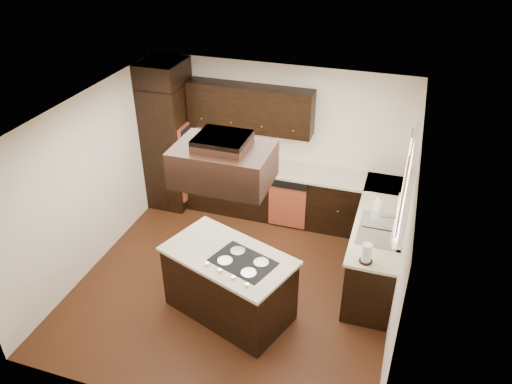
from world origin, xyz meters
TOP-DOWN VIEW (x-y plane):
  - floor at (0.00, 0.00)m, footprint 4.20×4.20m
  - ceiling at (0.00, 0.00)m, footprint 4.20×4.20m
  - wall_back at (0.00, 2.11)m, footprint 4.20×0.02m
  - wall_front at (0.00, -2.11)m, footprint 4.20×0.02m
  - wall_left at (-2.11, 0.00)m, footprint 0.02×4.20m
  - wall_right at (2.11, 0.00)m, footprint 0.02×4.20m
  - oven_column at (-1.78, 1.71)m, footprint 0.65×0.75m
  - wall_oven_face at (-1.43, 1.71)m, footprint 0.05×0.62m
  - base_cabinets_back at (0.03, 1.80)m, footprint 2.93×0.60m
  - base_cabinets_right at (1.80, 0.90)m, footprint 0.60×2.40m
  - countertop_back at (0.03, 1.79)m, footprint 2.93×0.63m
  - countertop_right at (1.79, 0.90)m, footprint 0.63×2.40m
  - upper_cabinets at (-0.43, 1.93)m, footprint 2.00×0.34m
  - dishwasher_front at (0.33, 1.50)m, footprint 0.60×0.05m
  - window_frame at (2.07, 0.55)m, footprint 0.06×1.32m
  - window_pane at (2.10, 0.55)m, footprint 0.00×1.20m
  - curtain_left at (2.01, 0.13)m, footprint 0.02×0.34m
  - curtain_right at (2.01, 0.97)m, footprint 0.02×0.34m
  - sink_rim at (1.80, 0.55)m, footprint 0.52×0.84m
  - island at (0.11, -0.54)m, footprint 1.73×1.31m
  - island_top at (0.11, -0.54)m, footprint 1.80×1.38m
  - cooktop at (0.33, -0.62)m, footprint 0.85×0.70m
  - range_hood at (0.10, -0.55)m, footprint 1.05×0.72m
  - hood_duct at (0.10, -0.55)m, footprint 0.55×0.50m
  - blender_base at (-1.11, 1.74)m, footprint 0.15×0.15m
  - blender_pitcher at (-1.11, 1.74)m, footprint 0.13×0.13m
  - spice_rack at (-0.46, 1.77)m, footprint 0.38×0.12m
  - mixing_bowl at (-1.31, 1.74)m, footprint 0.27×0.27m
  - soap_bottle at (1.71, 1.01)m, footprint 0.13×0.13m
  - paper_towel at (1.72, -0.17)m, footprint 0.15×0.15m

SIDE VIEW (x-z plane):
  - floor at x=0.00m, z-range -0.02..0.00m
  - dishwasher_front at x=0.33m, z-range 0.04..0.76m
  - base_cabinets_back at x=0.03m, z-range 0.00..0.88m
  - base_cabinets_right at x=1.80m, z-range 0.00..0.88m
  - island at x=0.11m, z-range 0.00..0.88m
  - countertop_back at x=0.03m, z-range 0.88..0.92m
  - countertop_right at x=1.79m, z-range 0.88..0.92m
  - island_top at x=0.11m, z-range 0.88..0.92m
  - sink_rim at x=1.80m, z-range 0.92..0.93m
  - cooktop at x=0.33m, z-range 0.92..0.93m
  - mixing_bowl at x=-1.31m, z-range 0.92..0.98m
  - blender_base at x=-1.11m, z-range 0.92..1.02m
  - soap_bottle at x=1.71m, z-range 0.92..1.13m
  - paper_towel at x=1.72m, z-range 0.92..1.18m
  - oven_column at x=-1.78m, z-range 0.00..2.12m
  - spice_rack at x=-0.46m, z-range 0.92..1.23m
  - wall_oven_face at x=-1.43m, z-range 0.73..1.51m
  - blender_pitcher at x=-1.11m, z-range 1.02..1.28m
  - wall_back at x=0.00m, z-range 0.00..2.50m
  - wall_front at x=0.00m, z-range 0.00..2.50m
  - wall_left at x=-2.11m, z-range 0.00..2.50m
  - wall_right at x=2.11m, z-range 0.00..2.50m
  - window_frame at x=2.07m, z-range 1.09..2.21m
  - window_pane at x=2.10m, z-range 1.15..2.15m
  - curtain_left at x=2.01m, z-range 1.25..2.15m
  - curtain_right at x=2.01m, z-range 1.25..2.15m
  - upper_cabinets at x=-0.43m, z-range 1.45..2.17m
  - range_hood at x=0.10m, z-range 1.95..2.37m
  - hood_duct at x=0.10m, z-range 2.37..2.50m
  - ceiling at x=0.00m, z-range 2.50..2.52m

